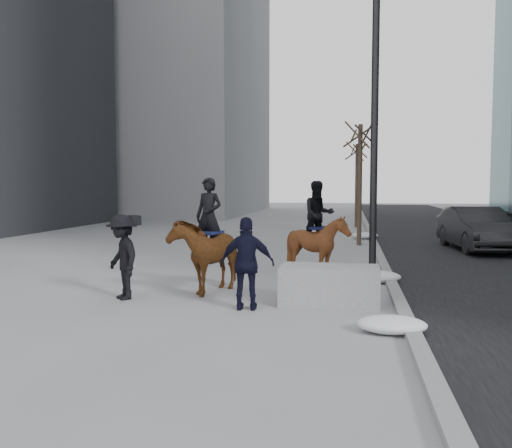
% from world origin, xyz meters
% --- Properties ---
extents(ground, '(120.00, 120.00, 0.00)m').
position_xyz_m(ground, '(0.00, 0.00, 0.00)').
color(ground, gray).
rests_on(ground, ground).
extents(road, '(8.00, 90.00, 0.01)m').
position_xyz_m(road, '(7.00, 10.00, 0.01)').
color(road, black).
rests_on(road, ground).
extents(curb, '(0.25, 90.00, 0.12)m').
position_xyz_m(curb, '(3.00, 10.00, 0.06)').
color(curb, gray).
rests_on(curb, ground).
extents(planter, '(1.93, 0.98, 0.77)m').
position_xyz_m(planter, '(1.64, 0.16, 0.38)').
color(planter, '#98999B').
rests_on(planter, ground).
extents(car_near, '(2.12, 4.90, 1.57)m').
position_xyz_m(car_near, '(6.53, 9.97, 0.78)').
color(car_near, black).
rests_on(car_near, ground).
extents(car_far, '(2.18, 4.54, 1.27)m').
position_xyz_m(car_far, '(8.12, 14.04, 0.64)').
color(car_far, black).
rests_on(car_far, ground).
extents(tree_near, '(1.20, 1.20, 5.20)m').
position_xyz_m(tree_near, '(2.40, 10.97, 2.60)').
color(tree_near, '#392922').
rests_on(tree_near, ground).
extents(tree_far, '(1.20, 1.20, 5.09)m').
position_xyz_m(tree_far, '(2.40, 19.91, 2.55)').
color(tree_far, '#382A21').
rests_on(tree_far, ground).
extents(mounted_left, '(1.43, 2.12, 2.52)m').
position_xyz_m(mounted_left, '(-1.07, 1.10, 0.94)').
color(mounted_left, '#4A200E').
rests_on(mounted_left, ground).
extents(mounted_right, '(1.71, 1.81, 2.45)m').
position_xyz_m(mounted_right, '(1.24, 3.20, 0.99)').
color(mounted_right, '#481F0E').
rests_on(mounted_right, ground).
extents(feeder, '(1.07, 0.91, 1.75)m').
position_xyz_m(feeder, '(0.13, -0.53, 0.88)').
color(feeder, black).
rests_on(feeder, ground).
extents(camera_crew, '(1.25, 1.27, 1.75)m').
position_xyz_m(camera_crew, '(-2.58, -0.02, 0.89)').
color(camera_crew, black).
rests_on(camera_crew, ground).
extents(lamppost, '(0.25, 2.87, 9.09)m').
position_xyz_m(lamppost, '(2.60, 3.67, 4.99)').
color(lamppost, black).
rests_on(lamppost, ground).
extents(snow_piles, '(1.15, 15.90, 0.29)m').
position_xyz_m(snow_piles, '(2.70, 5.18, 0.14)').
color(snow_piles, silver).
rests_on(snow_piles, ground).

